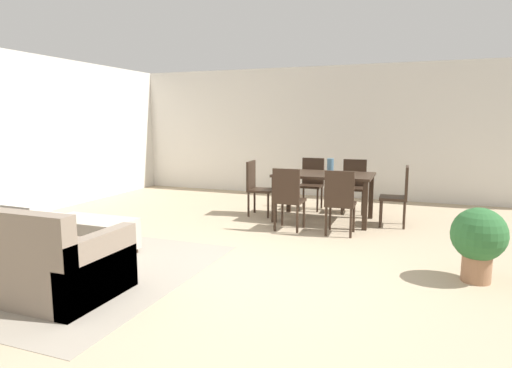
{
  "coord_description": "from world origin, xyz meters",
  "views": [
    {
      "loc": [
        1.66,
        -4.04,
        1.6
      ],
      "look_at": [
        -0.25,
        1.0,
        0.8
      ],
      "focal_mm": 30.33,
      "sensor_mm": 36.0,
      "label": 1
    }
  ],
  "objects_px": {
    "dining_chair_near_right": "(340,199)",
    "dining_chair_near_left": "(288,196)",
    "dining_chair_head_east": "(399,192)",
    "dining_chair_head_west": "(256,185)",
    "potted_plant": "(479,238)",
    "couch": "(9,259)",
    "ottoman_table": "(92,234)",
    "dining_table": "(324,179)",
    "vase_centerpiece": "(330,166)",
    "dining_chair_far_right": "(354,183)",
    "dining_chair_far_left": "(312,180)"
  },
  "relations": [
    {
      "from": "dining_chair_near_right",
      "to": "dining_chair_head_east",
      "type": "distance_m",
      "value": 1.13
    },
    {
      "from": "ottoman_table",
      "to": "vase_centerpiece",
      "type": "height_order",
      "value": "vase_centerpiece"
    },
    {
      "from": "ottoman_table",
      "to": "dining_chair_far_left",
      "type": "distance_m",
      "value": 4.03
    },
    {
      "from": "dining_chair_near_left",
      "to": "vase_centerpiece",
      "type": "bearing_deg",
      "value": 63.11
    },
    {
      "from": "dining_chair_near_left",
      "to": "dining_chair_far_right",
      "type": "height_order",
      "value": "same"
    },
    {
      "from": "dining_table",
      "to": "dining_chair_near_right",
      "type": "xyz_separation_m",
      "value": [
        0.4,
        -0.84,
        -0.14
      ]
    },
    {
      "from": "dining_chair_near_right",
      "to": "vase_centerpiece",
      "type": "xyz_separation_m",
      "value": [
        -0.31,
        0.85,
        0.36
      ]
    },
    {
      "from": "ottoman_table",
      "to": "dining_chair_near_right",
      "type": "height_order",
      "value": "dining_chair_near_right"
    },
    {
      "from": "couch",
      "to": "dining_chair_near_right",
      "type": "relative_size",
      "value": 2.35
    },
    {
      "from": "couch",
      "to": "dining_table",
      "type": "relative_size",
      "value": 1.43
    },
    {
      "from": "ottoman_table",
      "to": "dining_chair_far_right",
      "type": "bearing_deg",
      "value": 53.88
    },
    {
      "from": "dining_chair_far_left",
      "to": "vase_centerpiece",
      "type": "bearing_deg",
      "value": -59.1
    },
    {
      "from": "dining_chair_far_left",
      "to": "couch",
      "type": "bearing_deg",
      "value": -110.92
    },
    {
      "from": "dining_chair_near_right",
      "to": "dining_chair_near_left",
      "type": "bearing_deg",
      "value": -179.41
    },
    {
      "from": "potted_plant",
      "to": "couch",
      "type": "bearing_deg",
      "value": -156.95
    },
    {
      "from": "dining_chair_near_right",
      "to": "potted_plant",
      "type": "distance_m",
      "value": 2.03
    },
    {
      "from": "dining_chair_near_right",
      "to": "potted_plant",
      "type": "height_order",
      "value": "dining_chair_near_right"
    },
    {
      "from": "dining_chair_far_left",
      "to": "dining_chair_far_right",
      "type": "xyz_separation_m",
      "value": [
        0.76,
        -0.02,
        0.0
      ]
    },
    {
      "from": "dining_chair_far_left",
      "to": "potted_plant",
      "type": "bearing_deg",
      "value": -50.85
    },
    {
      "from": "dining_chair_far_right",
      "to": "couch",
      "type": "bearing_deg",
      "value": -118.56
    },
    {
      "from": "dining_chair_head_east",
      "to": "dining_chair_head_west",
      "type": "bearing_deg",
      "value": -179.3
    },
    {
      "from": "couch",
      "to": "dining_chair_head_west",
      "type": "xyz_separation_m",
      "value": [
        1.05,
        3.87,
        0.22
      ]
    },
    {
      "from": "ottoman_table",
      "to": "dining_chair_head_west",
      "type": "relative_size",
      "value": 1.13
    },
    {
      "from": "couch",
      "to": "ottoman_table",
      "type": "bearing_deg",
      "value": 91.65
    },
    {
      "from": "couch",
      "to": "dining_chair_head_east",
      "type": "bearing_deg",
      "value": 49.36
    },
    {
      "from": "dining_chair_head_east",
      "to": "couch",
      "type": "bearing_deg",
      "value": -130.64
    },
    {
      "from": "couch",
      "to": "ottoman_table",
      "type": "height_order",
      "value": "couch"
    },
    {
      "from": "dining_chair_near_left",
      "to": "dining_chair_head_east",
      "type": "xyz_separation_m",
      "value": [
        1.49,
        0.86,
        0.0
      ]
    },
    {
      "from": "dining_chair_head_west",
      "to": "dining_chair_far_right",
      "type": "bearing_deg",
      "value": 28.85
    },
    {
      "from": "couch",
      "to": "dining_chair_near_left",
      "type": "height_order",
      "value": "dining_chair_near_left"
    },
    {
      "from": "dining_table",
      "to": "dining_chair_far_left",
      "type": "height_order",
      "value": "dining_chair_far_left"
    },
    {
      "from": "dining_chair_near_left",
      "to": "vase_centerpiece",
      "type": "relative_size",
      "value": 3.81
    },
    {
      "from": "dining_table",
      "to": "vase_centerpiece",
      "type": "xyz_separation_m",
      "value": [
        0.09,
        0.01,
        0.22
      ]
    },
    {
      "from": "ottoman_table",
      "to": "dining_chair_head_east",
      "type": "height_order",
      "value": "dining_chair_head_east"
    },
    {
      "from": "ottoman_table",
      "to": "dining_table",
      "type": "bearing_deg",
      "value": 50.76
    },
    {
      "from": "dining_table",
      "to": "dining_chair_far_right",
      "type": "xyz_separation_m",
      "value": [
        0.36,
        0.82,
        -0.14
      ]
    },
    {
      "from": "ottoman_table",
      "to": "dining_chair_head_west",
      "type": "height_order",
      "value": "dining_chair_head_west"
    },
    {
      "from": "dining_table",
      "to": "vase_centerpiece",
      "type": "relative_size",
      "value": 6.27
    },
    {
      "from": "dining_chair_head_east",
      "to": "vase_centerpiece",
      "type": "bearing_deg",
      "value": -179.94
    },
    {
      "from": "couch",
      "to": "dining_chair_head_west",
      "type": "relative_size",
      "value": 2.35
    },
    {
      "from": "dining_chair_far_right",
      "to": "vase_centerpiece",
      "type": "relative_size",
      "value": 3.81
    },
    {
      "from": "dining_chair_head_east",
      "to": "dining_chair_head_west",
      "type": "height_order",
      "value": "same"
    },
    {
      "from": "vase_centerpiece",
      "to": "potted_plant",
      "type": "relative_size",
      "value": 0.32
    },
    {
      "from": "couch",
      "to": "dining_chair_far_left",
      "type": "height_order",
      "value": "dining_chair_far_left"
    },
    {
      "from": "dining_table",
      "to": "dining_chair_near_right",
      "type": "bearing_deg",
      "value": -64.39
    },
    {
      "from": "couch",
      "to": "dining_table",
      "type": "height_order",
      "value": "couch"
    },
    {
      "from": "ottoman_table",
      "to": "dining_chair_near_right",
      "type": "xyz_separation_m",
      "value": [
        2.64,
        1.9,
        0.27
      ]
    },
    {
      "from": "dining_chair_far_right",
      "to": "dining_chair_head_east",
      "type": "height_order",
      "value": "same"
    },
    {
      "from": "dining_chair_near_left",
      "to": "dining_chair_far_left",
      "type": "relative_size",
      "value": 1.0
    },
    {
      "from": "dining_chair_near_left",
      "to": "dining_chair_near_right",
      "type": "bearing_deg",
      "value": 0.59
    }
  ]
}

